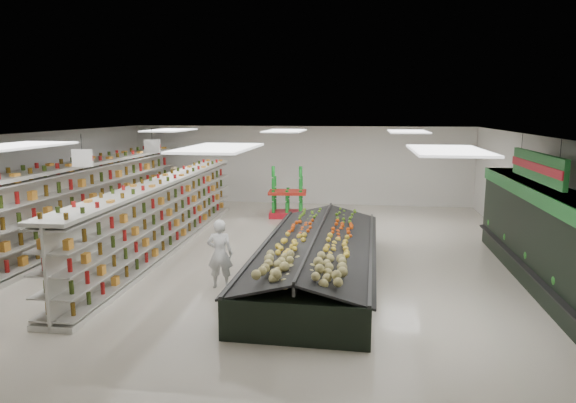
% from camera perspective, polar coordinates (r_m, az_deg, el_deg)
% --- Properties ---
extents(floor, '(16.00, 16.00, 0.00)m').
position_cam_1_polar(floor, '(13.76, -2.85, -6.08)').
color(floor, beige).
rests_on(floor, ground).
extents(ceiling, '(14.00, 16.00, 0.02)m').
position_cam_1_polar(ceiling, '(13.23, -2.97, 7.35)').
color(ceiling, white).
rests_on(ceiling, wall_back).
extents(wall_back, '(14.00, 0.02, 3.20)m').
position_cam_1_polar(wall_back, '(21.24, 1.27, 4.06)').
color(wall_back, silver).
rests_on(wall_back, floor).
extents(wall_front, '(14.00, 0.02, 3.20)m').
position_cam_1_polar(wall_front, '(6.02, -18.10, -12.17)').
color(wall_front, silver).
rests_on(wall_front, floor).
extents(wall_left, '(0.02, 16.00, 3.20)m').
position_cam_1_polar(wall_left, '(16.26, -27.89, 1.03)').
color(wall_left, silver).
rests_on(wall_left, floor).
extents(wall_right, '(0.02, 16.00, 3.20)m').
position_cam_1_polar(wall_right, '(13.88, 26.75, -0.24)').
color(wall_right, silver).
rests_on(wall_right, floor).
extents(produce_wall_case, '(0.93, 8.00, 2.20)m').
position_cam_1_polar(produce_wall_case, '(12.40, 26.72, -3.05)').
color(produce_wall_case, black).
rests_on(produce_wall_case, floor).
extents(aisle_sign_near, '(0.52, 0.06, 0.75)m').
position_cam_1_polar(aisle_sign_near, '(12.72, -21.88, 4.51)').
color(aisle_sign_near, white).
rests_on(aisle_sign_near, ceiling).
extents(aisle_sign_far, '(0.52, 0.06, 0.75)m').
position_cam_1_polar(aisle_sign_far, '(16.30, -14.85, 5.96)').
color(aisle_sign_far, white).
rests_on(aisle_sign_far, ceiling).
extents(hortifruti_banner, '(0.12, 3.20, 0.95)m').
position_cam_1_polar(hortifruti_banner, '(12.10, 25.96, 3.48)').
color(hortifruti_banner, '#1C6C29').
rests_on(hortifruti_banner, ceiling).
extents(gondola_left, '(1.16, 13.51, 2.34)m').
position_cam_1_polar(gondola_left, '(15.69, -23.18, -0.85)').
color(gondola_left, silver).
rests_on(gondola_left, floor).
extents(gondola_center, '(1.04, 11.30, 1.96)m').
position_cam_1_polar(gondola_center, '(14.71, -13.55, -1.69)').
color(gondola_center, silver).
rests_on(gondola_center, floor).
extents(produce_island, '(2.83, 7.42, 1.10)m').
position_cam_1_polar(produce_island, '(11.99, 3.30, -6.04)').
color(produce_island, black).
rests_on(produce_island, floor).
extents(soda_endcap, '(1.42, 1.03, 1.72)m').
position_cam_1_polar(soda_endcap, '(18.54, -0.06, 0.79)').
color(soda_endcap, red).
rests_on(soda_endcap, floor).
extents(shopper_main, '(0.58, 0.41, 1.53)m').
position_cam_1_polar(shopper_main, '(11.27, -7.57, -5.78)').
color(shopper_main, silver).
rests_on(shopper_main, floor).
extents(shopper_background, '(0.89, 1.02, 1.80)m').
position_cam_1_polar(shopper_background, '(19.42, -12.25, 1.17)').
color(shopper_background, tan).
rests_on(shopper_background, floor).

